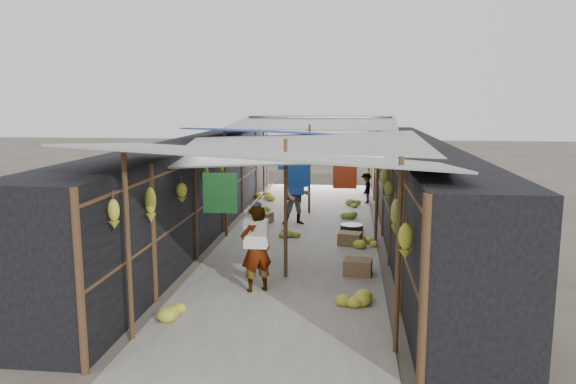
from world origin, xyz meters
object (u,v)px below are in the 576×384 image
at_px(vendor_seated, 366,188).
at_px(crate_near, 350,239).
at_px(vendor_elderly, 256,249).
at_px(shopper_blue, 296,196).
at_px(black_basin, 352,228).

bearing_deg(vendor_seated, crate_near, 4.91).
distance_m(crate_near, vendor_seated, 5.37).
bearing_deg(vendor_elderly, shopper_blue, -122.23).
height_order(black_basin, vendor_elderly, vendor_elderly).
xyz_separation_m(crate_near, black_basin, (0.04, 1.44, -0.07)).
height_order(crate_near, shopper_blue, shopper_blue).
distance_m(crate_near, vendor_elderly, 3.74).
height_order(vendor_elderly, vendor_seated, vendor_elderly).
relative_size(shopper_blue, vendor_seated, 1.58).
bearing_deg(vendor_elderly, black_basin, -139.42).
height_order(black_basin, vendor_seated, vendor_seated).
bearing_deg(vendor_elderly, vendor_seated, -134.00).
height_order(shopper_blue, vendor_seated, shopper_blue).
distance_m(vendor_elderly, shopper_blue, 5.34).
bearing_deg(vendor_seated, vendor_elderly, -3.42).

